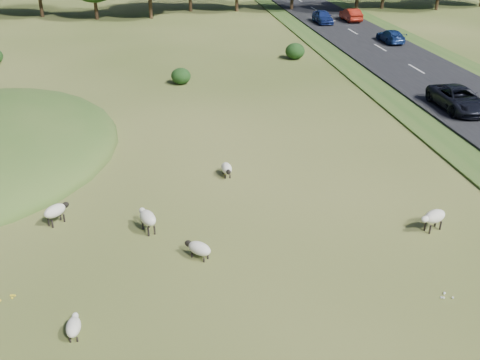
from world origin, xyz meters
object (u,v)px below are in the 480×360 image
object	(u,v)px
sheep_6	(147,218)
car_6	(351,15)
car_3	(323,17)
sheep_0	(74,326)
car_1	(391,36)
car_2	(459,99)
sheep_4	(56,211)
sheep_5	(434,217)
sheep_2	(199,248)
sheep_3	(227,169)

from	to	relation	value
sheep_6	car_6	distance (m)	50.66
car_3	car_6	distance (m)	3.92
car_3	car_6	size ratio (longest dim) A/B	0.98
sheep_0	sheep_6	size ratio (longest dim) A/B	0.76
car_1	car_2	xyz separation A→B (m)	(-3.80, -20.37, 0.11)
car_6	car_1	bearing A→B (deg)	90.00
sheep_4	sheep_5	world-z (taller)	sheep_5
sheep_6	car_6	bearing A→B (deg)	-51.15
sheep_4	car_3	distance (m)	48.80
sheep_2	car_1	xyz separation A→B (m)	(22.17, 34.63, 0.43)
sheep_2	car_1	bearing A→B (deg)	-80.64
sheep_6	car_1	xyz separation A→B (m)	(24.12, 32.39, 0.21)
car_2	sheep_6	bearing A→B (deg)	-149.39
sheep_3	car_6	bearing A→B (deg)	149.49
sheep_6	car_1	size ratio (longest dim) A/B	0.32
sheep_0	sheep_5	distance (m)	14.69
sheep_4	sheep_5	size ratio (longest dim) A/B	0.86
sheep_3	car_6	size ratio (longest dim) A/B	0.27
car_2	car_6	bearing A→B (deg)	83.34
car_2	car_6	xyz separation A→B (m)	(3.80, 32.53, 0.00)
sheep_3	sheep_5	bearing A→B (deg)	47.25
car_6	sheep_6	bearing A→B (deg)	61.57
sheep_0	sheep_2	distance (m)	5.60
sheep_0	car_2	xyz separation A→B (m)	(22.59, 17.94, 0.60)
car_6	sheep_4	bearing A→B (deg)	57.14
sheep_0	car_2	world-z (taller)	car_2
sheep_5	car_3	xyz separation A→B (m)	(8.53, 45.29, 0.33)
sheep_4	car_6	bearing A→B (deg)	10.89
sheep_4	car_1	bearing A→B (deg)	1.83
sheep_3	sheep_5	world-z (taller)	sheep_5
car_2	car_6	distance (m)	32.75
sheep_2	sheep_3	world-z (taller)	sheep_2
sheep_2	sheep_6	size ratio (longest dim) A/B	0.85
sheep_6	sheep_5	bearing A→B (deg)	-120.89
car_1	sheep_0	bearing A→B (deg)	55.44
sheep_3	sheep_6	distance (m)	6.13
sheep_0	sheep_6	xyz separation A→B (m)	(2.27, 5.92, 0.28)
sheep_0	sheep_2	bearing A→B (deg)	-48.91
sheep_6	car_1	world-z (taller)	car_1
sheep_2	car_2	size ratio (longest dim) A/B	0.22
sheep_0	sheep_4	xyz separation A→B (m)	(-1.60, 7.14, 0.25)
sheep_3	sheep_4	bearing A→B (deg)	-69.35
sheep_2	car_3	world-z (taller)	car_3
car_2	sheep_0	bearing A→B (deg)	-141.54
sheep_3	car_1	distance (m)	34.26
sheep_4	sheep_2	bearing A→B (deg)	-76.99
sheep_0	sheep_3	world-z (taller)	sheep_3
sheep_3	sheep_6	size ratio (longest dim) A/B	0.87
sheep_4	car_3	xyz separation A→B (m)	(24.19, 42.39, 0.36)
sheep_6	sheep_4	bearing A→B (deg)	49.85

